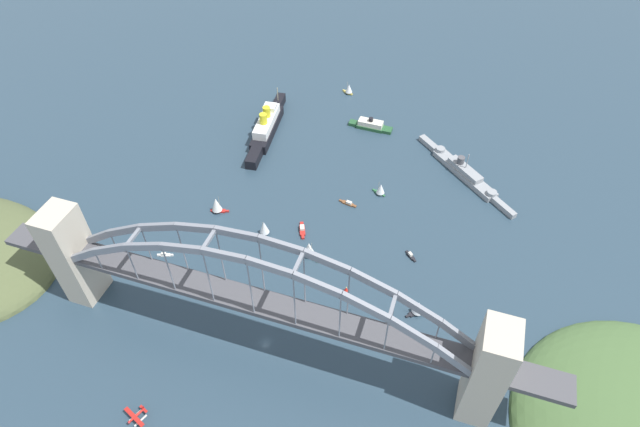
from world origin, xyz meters
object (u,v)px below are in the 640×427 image
object	(u,v)px
small_boat_4	(411,256)
small_boat_7	(165,255)
small_boat_0	(348,203)
harbor_ferry_steamer	(371,125)
small_boat_9	(309,249)
harbor_arch_bridge	(260,305)
small_boat_6	(216,205)
channel_marker_buoy	(346,289)
small_boat_5	(264,227)
small_boat_8	(418,307)
ocean_liner	(267,126)
seaplane_taxiing_near_bridge	(137,417)
small_boat_2	(302,230)
naval_cruiser	(464,172)
small_boat_1	(349,89)
small_boat_3	(381,189)

from	to	relation	value
small_boat_4	small_boat_7	world-z (taller)	small_boat_4
small_boat_7	small_boat_0	bearing A→B (deg)	39.95
harbor_ferry_steamer	small_boat_9	size ratio (longest dim) A/B	2.68
small_boat_0	harbor_arch_bridge	bearing A→B (deg)	-96.11
small_boat_6	channel_marker_buoy	bearing A→B (deg)	-19.53
small_boat_6	small_boat_7	size ratio (longest dim) A/B	1.39
small_boat_5	small_boat_8	size ratio (longest dim) A/B	1.09
small_boat_9	small_boat_6	bearing A→B (deg)	166.55
harbor_ferry_steamer	small_boat_0	size ratio (longest dim) A/B	2.72
ocean_liner	seaplane_taxiing_near_bridge	size ratio (longest dim) A/B	6.89
small_boat_4	seaplane_taxiing_near_bridge	bearing A→B (deg)	-126.42
small_boat_6	small_boat_4	bearing A→B (deg)	0.74
small_boat_4	channel_marker_buoy	distance (m)	40.86
small_boat_4	small_boat_2	bearing A→B (deg)	-179.55
small_boat_0	small_boat_6	distance (m)	74.91
small_boat_6	channel_marker_buoy	xyz separation A→B (m)	(85.05, -30.17, -4.31)
harbor_arch_bridge	small_boat_4	distance (m)	93.42
naval_cruiser	channel_marker_buoy	bearing A→B (deg)	-112.34
ocean_liner	small_boat_8	size ratio (longest dim) A/B	8.31
harbor_arch_bridge	small_boat_9	world-z (taller)	harbor_arch_bridge
naval_cruiser	small_boat_7	world-z (taller)	naval_cruiser
small_boat_1	small_boat_3	xyz separation A→B (m)	(47.49, -97.70, 0.09)
small_boat_8	small_boat_9	distance (m)	63.17
small_boat_0	small_boat_7	size ratio (longest dim) A/B	1.31
small_boat_1	small_boat_5	size ratio (longest dim) A/B	0.84
harbor_arch_bridge	small_boat_1	xyz separation A→B (m)	(-21.45, 210.81, -25.98)
small_boat_5	channel_marker_buoy	world-z (taller)	small_boat_5
small_boat_2	small_boat_4	world-z (taller)	small_boat_2
small_boat_1	small_boat_6	size ratio (longest dim) A/B	0.75
small_boat_4	small_boat_8	world-z (taller)	small_boat_8
harbor_ferry_steamer	small_boat_5	size ratio (longest dim) A/B	2.88
small_boat_5	small_boat_9	bearing A→B (deg)	-13.96
naval_cruiser	small_boat_8	world-z (taller)	naval_cruiser
small_boat_3	small_boat_8	bearing A→B (deg)	-64.15
harbor_ferry_steamer	small_boat_9	world-z (taller)	small_boat_9
seaplane_taxiing_near_bridge	small_boat_9	size ratio (longest dim) A/B	1.03
small_boat_4	small_boat_5	distance (m)	79.54
small_boat_5	small_boat_7	bearing A→B (deg)	-144.52
harbor_ferry_steamer	small_boat_2	world-z (taller)	harbor_ferry_steamer
small_boat_1	seaplane_taxiing_near_bridge	bearing A→B (deg)	-93.25
harbor_ferry_steamer	naval_cruiser	bearing A→B (deg)	-23.85
ocean_liner	channel_marker_buoy	bearing A→B (deg)	-51.27
small_boat_0	small_boat_4	distance (m)	50.25
small_boat_8	small_boat_3	bearing A→B (deg)	115.85
small_boat_4	small_boat_6	world-z (taller)	small_boat_6
small_boat_9	ocean_liner	bearing A→B (deg)	123.77
small_boat_2	small_boat_8	size ratio (longest dim) A/B	1.26
small_boat_1	channel_marker_buoy	bearing A→B (deg)	-74.27
small_boat_1	small_boat_9	size ratio (longest dim) A/B	0.79
seaplane_taxiing_near_bridge	small_boat_4	world-z (taller)	seaplane_taxiing_near_bridge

